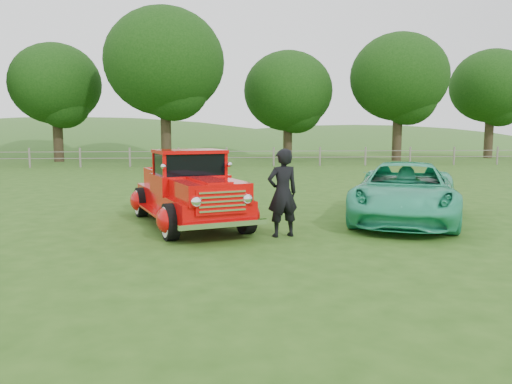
{
  "coord_description": "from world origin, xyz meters",
  "views": [
    {
      "loc": [
        -1.1,
        -9.54,
        2.2
      ],
      "look_at": [
        -0.09,
        1.2,
        0.89
      ],
      "focal_mm": 35.0,
      "sensor_mm": 36.0,
      "label": 1
    }
  ],
  "objects": [
    {
      "name": "tree_mid_east",
      "position": [
        13.0,
        27.0,
        6.17
      ],
      "size": [
        7.2,
        7.2,
        9.44
      ],
      "color": "#312618",
      "rests_on": "ground"
    },
    {
      "name": "tree_near_east",
      "position": [
        5.0,
        29.0,
        5.25
      ],
      "size": [
        6.8,
        6.8,
        8.33
      ],
      "color": "#312618",
      "rests_on": "ground"
    },
    {
      "name": "tree_near_west",
      "position": [
        -4.0,
        25.0,
        6.8
      ],
      "size": [
        8.0,
        8.0,
        10.42
      ],
      "color": "#312618",
      "rests_on": "ground"
    },
    {
      "name": "man",
      "position": [
        0.42,
        0.68,
        0.93
      ],
      "size": [
        0.77,
        0.6,
        1.85
      ],
      "primitive_type": "imported",
      "rotation": [
        0.0,
        0.0,
        3.41
      ],
      "color": "black",
      "rests_on": "ground"
    },
    {
      "name": "tree_far_east",
      "position": [
        22.0,
        30.0,
        5.86
      ],
      "size": [
        6.6,
        6.6,
        8.86
      ],
      "color": "#312618",
      "rests_on": "ground"
    },
    {
      "name": "fence_line",
      "position": [
        0.0,
        22.0,
        0.6
      ],
      "size": [
        48.0,
        0.12,
        1.2
      ],
      "color": "slate",
      "rests_on": "ground"
    },
    {
      "name": "teal_sedan",
      "position": [
        3.72,
        2.27,
        0.72
      ],
      "size": [
        4.28,
        5.71,
        1.44
      ],
      "primitive_type": "imported",
      "rotation": [
        0.0,
        0.0,
        -0.41
      ],
      "color": "#2BAE7F",
      "rests_on": "ground"
    },
    {
      "name": "ground",
      "position": [
        0.0,
        0.0,
        0.0
      ],
      "size": [
        140.0,
        140.0,
        0.0
      ],
      "primitive_type": "plane",
      "color": "#284D14",
      "rests_on": "ground"
    },
    {
      "name": "tree_mid_west",
      "position": [
        -12.0,
        28.0,
        5.55
      ],
      "size": [
        6.4,
        6.4,
        8.46
      ],
      "color": "#312618",
      "rests_on": "ground"
    },
    {
      "name": "distant_hills",
      "position": [
        -4.08,
        59.46,
        -4.55
      ],
      "size": [
        116.0,
        60.0,
        18.0
      ],
      "color": "#3C6625",
      "rests_on": "ground"
    },
    {
      "name": "red_pickup",
      "position": [
        -1.58,
        2.23,
        0.8
      ],
      "size": [
        3.31,
        5.28,
        1.78
      ],
      "rotation": [
        0.0,
        0.0,
        0.32
      ],
      "color": "black",
      "rests_on": "ground"
    }
  ]
}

